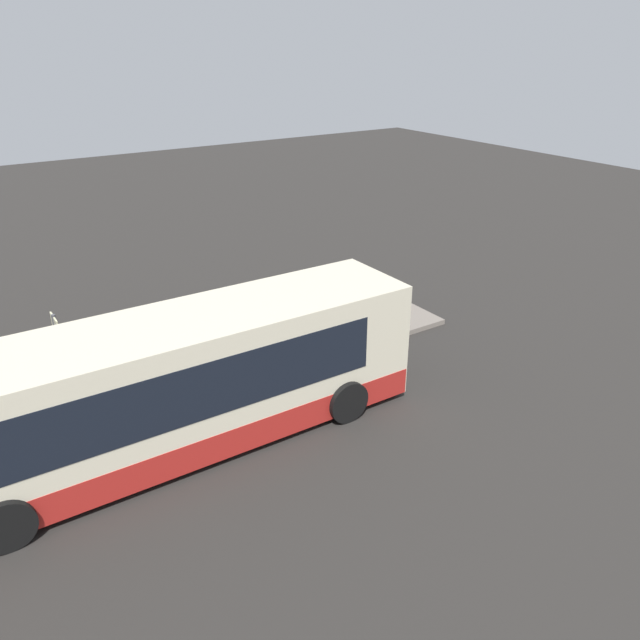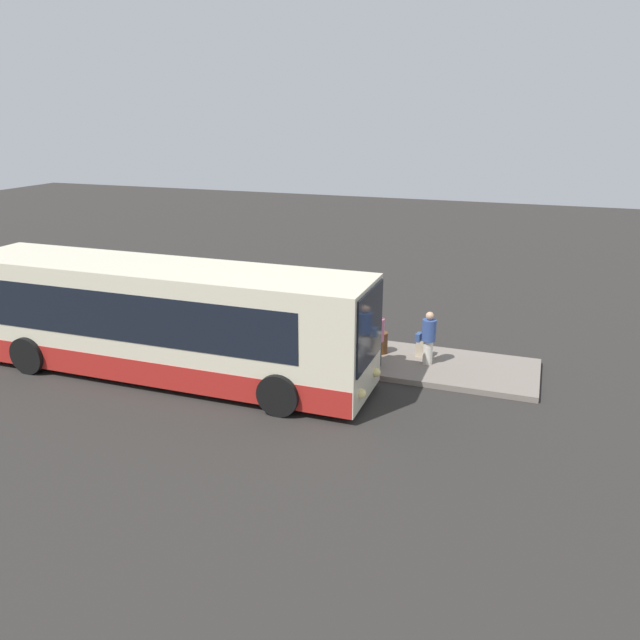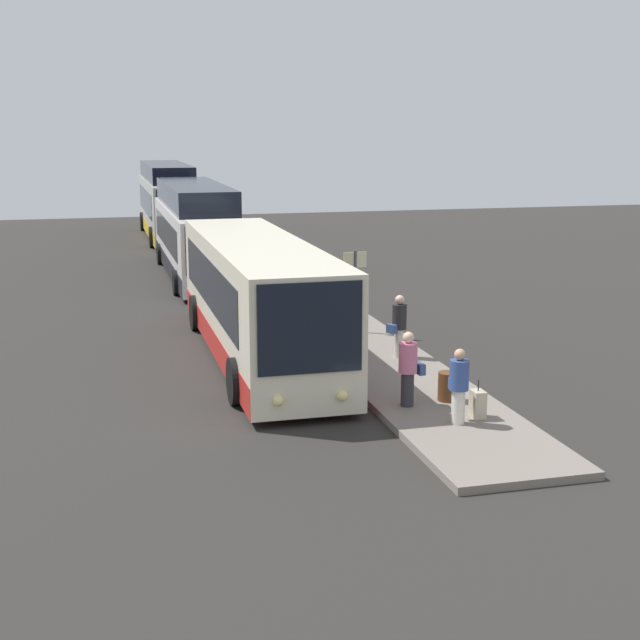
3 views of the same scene
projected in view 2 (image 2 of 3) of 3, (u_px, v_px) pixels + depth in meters
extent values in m
plane|color=#2B2826|center=(170.00, 375.00, 17.85)|extent=(80.00, 80.00, 0.00)
cube|color=slate|center=(220.00, 338.00, 20.51)|extent=(20.00, 2.82, 0.16)
cube|color=beige|center=(161.00, 318.00, 17.38)|extent=(11.98, 2.51, 3.00)
cube|color=#B2231E|center=(165.00, 356.00, 17.74)|extent=(11.92, 2.53, 0.70)
cube|color=black|center=(151.00, 305.00, 17.36)|extent=(9.82, 2.54, 1.32)
cube|color=black|center=(370.00, 327.00, 15.31)|extent=(0.06, 2.21, 1.92)
sphere|color=#F9E58C|center=(376.00, 372.00, 16.39)|extent=(0.24, 0.24, 0.24)
sphere|color=#F9E58C|center=(362.00, 394.00, 15.16)|extent=(0.24, 0.24, 0.24)
cylinder|color=black|center=(314.00, 359.00, 17.55)|extent=(1.09, 0.30, 1.09)
cylinder|color=black|center=(279.00, 395.00, 15.31)|extent=(1.09, 0.30, 1.09)
cylinder|color=black|center=(87.00, 328.00, 20.05)|extent=(1.09, 0.30, 1.09)
cylinder|color=black|center=(28.00, 355.00, 17.81)|extent=(1.09, 0.30, 1.09)
cylinder|color=silver|center=(266.00, 324.00, 20.38)|extent=(0.36, 0.36, 0.76)
cylinder|color=#262628|center=(265.00, 304.00, 20.15)|extent=(0.51, 0.51, 0.66)
sphere|color=beige|center=(265.00, 290.00, 20.01)|extent=(0.25, 0.25, 0.25)
cube|color=#334C7F|center=(266.00, 315.00, 19.97)|extent=(0.31, 0.25, 0.24)
cylinder|color=silver|center=(428.00, 352.00, 18.09)|extent=(0.32, 0.32, 0.72)
cylinder|color=#334C8C|center=(429.00, 330.00, 17.88)|extent=(0.46, 0.46, 0.63)
sphere|color=tan|center=(430.00, 316.00, 17.74)|extent=(0.24, 0.24, 0.24)
cube|color=#334C7F|center=(419.00, 337.00, 18.10)|extent=(0.18, 0.30, 0.24)
cylinder|color=#2D2D33|center=(377.00, 353.00, 17.98)|extent=(0.32, 0.32, 0.76)
cylinder|color=#CC6B8C|center=(377.00, 330.00, 17.75)|extent=(0.45, 0.45, 0.66)
sphere|color=beige|center=(378.00, 315.00, 17.61)|extent=(0.25, 0.25, 0.25)
cube|color=#334C7F|center=(378.00, 335.00, 18.12)|extent=(0.29, 0.17, 0.24)
cube|color=beige|center=(423.00, 347.00, 18.69)|extent=(0.37, 0.26, 0.59)
cylinder|color=black|center=(423.00, 334.00, 18.56)|extent=(0.02, 0.02, 0.24)
cylinder|color=#4C4C51|center=(176.00, 293.00, 20.85)|extent=(0.10, 0.10, 2.45)
cube|color=beige|center=(174.00, 265.00, 20.55)|extent=(0.04, 0.69, 0.46)
cylinder|color=#593319|center=(380.00, 343.00, 18.95)|extent=(0.44, 0.44, 0.65)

